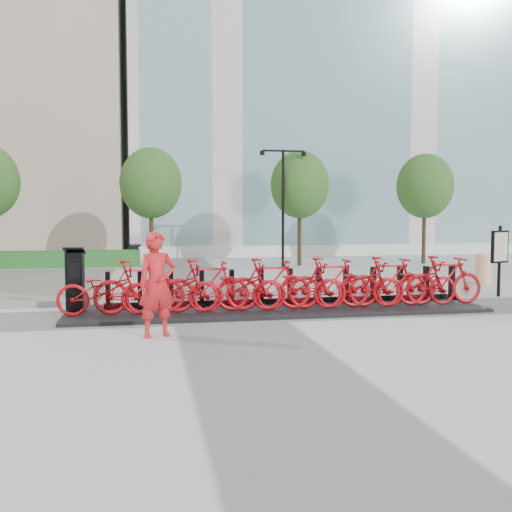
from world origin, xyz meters
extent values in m
plane|color=#B1B1B1|center=(0.00, 0.00, 0.00)|extent=(120.00, 120.00, 0.00)
cube|color=teal|center=(14.00, 26.00, 12.00)|extent=(32.00, 16.00, 24.00)
cube|color=#17591C|center=(-5.00, 13.20, 0.35)|extent=(6.00, 1.20, 0.70)
cylinder|color=#402F17|center=(-1.50, 12.00, 1.50)|extent=(0.18, 0.18, 3.00)
ellipsoid|color=#163C17|center=(-1.50, 12.00, 3.60)|extent=(2.60, 2.60, 2.99)
cylinder|color=#402F17|center=(5.00, 12.00, 1.50)|extent=(0.18, 0.18, 3.00)
ellipsoid|color=#163C17|center=(5.00, 12.00, 3.60)|extent=(2.60, 2.60, 2.99)
cylinder|color=#402F17|center=(11.00, 12.00, 1.50)|extent=(0.18, 0.18, 3.00)
ellipsoid|color=#163C17|center=(11.00, 12.00, 3.60)|extent=(2.60, 2.60, 2.99)
cylinder|color=black|center=(4.00, 11.00, 2.50)|extent=(0.12, 0.12, 5.00)
cube|color=black|center=(3.55, 11.00, 4.95)|extent=(0.90, 0.08, 0.08)
cube|color=black|center=(4.45, 11.00, 4.95)|extent=(0.90, 0.08, 0.08)
cylinder|color=black|center=(3.10, 11.00, 4.85)|extent=(0.20, 0.20, 0.18)
cylinder|color=black|center=(4.90, 11.00, 4.85)|extent=(0.20, 0.20, 0.18)
cube|color=black|center=(1.30, 0.30, 0.04)|extent=(9.60, 2.40, 0.08)
imported|color=#A1080F|center=(-2.60, -0.05, 0.61)|extent=(2.02, 0.71, 1.06)
imported|color=#A1080F|center=(-1.88, -0.05, 0.67)|extent=(1.96, 0.55, 1.18)
imported|color=#A1080F|center=(-1.16, -0.05, 0.61)|extent=(2.02, 0.71, 1.06)
imported|color=#A1080F|center=(-0.44, -0.05, 0.67)|extent=(1.96, 0.55, 1.18)
imported|color=#A1080F|center=(0.28, -0.05, 0.61)|extent=(2.02, 0.71, 1.06)
imported|color=#A1080F|center=(1.00, -0.05, 0.67)|extent=(1.96, 0.55, 1.18)
imported|color=#A1080F|center=(1.72, -0.05, 0.61)|extent=(2.02, 0.71, 1.06)
imported|color=#A1080F|center=(2.44, -0.05, 0.67)|extent=(1.96, 0.55, 1.18)
imported|color=#A1080F|center=(3.16, -0.05, 0.61)|extent=(2.02, 0.71, 1.06)
imported|color=#A1080F|center=(3.88, -0.05, 0.67)|extent=(1.96, 0.55, 1.18)
imported|color=#A1080F|center=(4.60, -0.05, 0.61)|extent=(2.02, 0.71, 1.06)
imported|color=#A1080F|center=(5.32, -0.05, 0.67)|extent=(1.96, 0.55, 1.18)
cube|color=black|center=(-3.28, 0.54, 0.74)|extent=(0.39, 0.34, 1.32)
cube|color=black|center=(-3.28, 0.54, 1.44)|extent=(0.47, 0.40, 0.17)
cube|color=black|center=(-3.28, 0.37, 1.00)|extent=(0.27, 0.04, 0.37)
imported|color=red|center=(-1.53, -2.12, 0.96)|extent=(0.81, 0.65, 1.92)
cylinder|color=#D75E04|center=(9.01, 4.08, 0.49)|extent=(0.60, 0.60, 0.99)
cylinder|color=black|center=(7.76, 1.39, 0.97)|extent=(0.09, 0.09, 1.95)
cube|color=black|center=(7.76, 1.39, 1.37)|extent=(0.63, 0.30, 0.89)
cube|color=beige|center=(7.76, 1.34, 1.37)|extent=(0.52, 0.20, 0.78)
camera|label=1|loc=(-1.72, -12.58, 2.20)|focal=40.00mm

